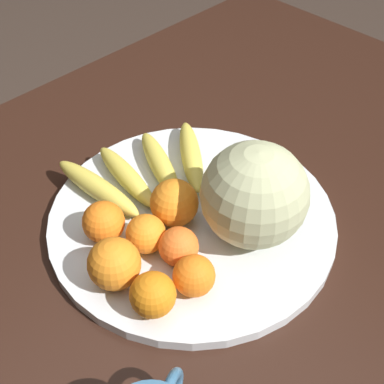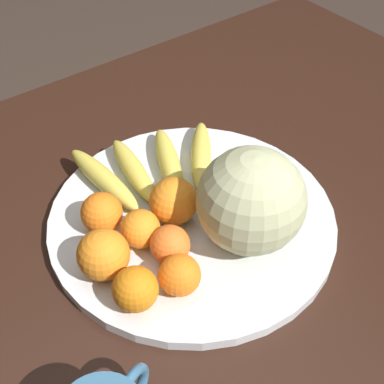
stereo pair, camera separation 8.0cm
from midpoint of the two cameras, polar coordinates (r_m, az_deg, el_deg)
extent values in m
cube|color=black|center=(0.84, -3.28, -5.76)|extent=(1.52, 1.04, 0.04)
cube|color=black|center=(1.66, 4.20, 7.15)|extent=(0.07, 0.07, 0.67)
cylinder|color=silver|center=(0.84, -2.72, -3.01)|extent=(0.45, 0.45, 0.02)
torus|color=#47382D|center=(0.84, -2.73, -2.88)|extent=(0.45, 0.45, 0.01)
sphere|color=#B2B789|center=(0.76, 3.69, -0.45)|extent=(0.16, 0.16, 0.16)
sphere|color=#473819|center=(0.83, -5.30, -1.33)|extent=(0.03, 0.03, 0.03)
ellipsoid|color=#DBC64C|center=(0.91, -2.62, 3.81)|extent=(0.14, 0.16, 0.03)
ellipsoid|color=#DBC64C|center=(0.90, -6.00, 2.90)|extent=(0.10, 0.17, 0.03)
ellipsoid|color=#DBC64C|center=(0.89, -9.37, 1.73)|extent=(0.06, 0.17, 0.03)
ellipsoid|color=#DBC64C|center=(0.87, -12.67, 0.34)|extent=(0.05, 0.19, 0.03)
sphere|color=orange|center=(0.78, -7.90, -4.60)|extent=(0.06, 0.06, 0.06)
sphere|color=orange|center=(0.80, -12.27, -3.30)|extent=(0.06, 0.06, 0.06)
sphere|color=orange|center=(0.71, -7.50, -10.99)|extent=(0.06, 0.06, 0.06)
sphere|color=orange|center=(0.80, -4.58, -1.19)|extent=(0.07, 0.07, 0.07)
sphere|color=orange|center=(0.74, -11.23, -7.86)|extent=(0.07, 0.07, 0.07)
sphere|color=orange|center=(0.72, -2.99, -9.07)|extent=(0.06, 0.06, 0.06)
sphere|color=orange|center=(0.76, -4.48, -5.99)|extent=(0.06, 0.06, 0.06)
cube|color=white|center=(0.80, -10.36, -5.89)|extent=(0.08, 0.08, 0.00)
camera|label=1|loc=(0.04, -92.87, -2.78)|focal=50.00mm
camera|label=2|loc=(0.04, 87.13, 2.78)|focal=50.00mm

